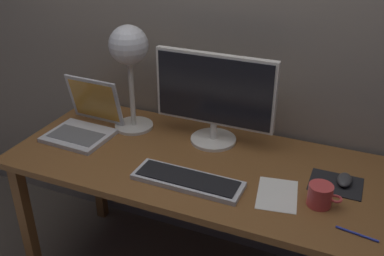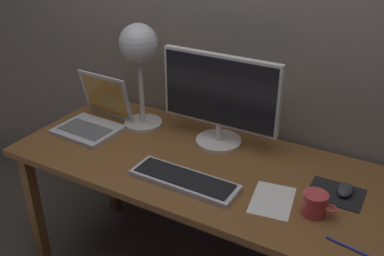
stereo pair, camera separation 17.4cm
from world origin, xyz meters
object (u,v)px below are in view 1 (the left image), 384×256
(coffee_mug, at_px, (320,195))
(pen, at_px, (357,234))
(desk_lamp, at_px, (129,54))
(mouse, at_px, (345,180))
(keyboard_main, at_px, (188,180))
(laptop, at_px, (86,119))
(monitor, at_px, (214,95))

(coffee_mug, xyz_separation_m, pen, (0.14, -0.12, -0.04))
(desk_lamp, height_order, mouse, desk_lamp)
(keyboard_main, distance_m, mouse, 0.61)
(laptop, xyz_separation_m, pen, (1.25, -0.26, -0.07))
(keyboard_main, relative_size, coffee_mug, 3.57)
(mouse, bearing_deg, laptop, -178.62)
(keyboard_main, xyz_separation_m, laptop, (-0.61, 0.20, 0.06))
(desk_lamp, height_order, pen, desk_lamp)
(coffee_mug, bearing_deg, laptop, 172.68)
(laptop, bearing_deg, monitor, 14.24)
(monitor, bearing_deg, mouse, -11.52)
(laptop, bearing_deg, keyboard_main, -18.39)
(laptop, height_order, desk_lamp, desk_lamp)
(keyboard_main, distance_m, laptop, 0.65)
(keyboard_main, bearing_deg, pen, -4.97)
(mouse, distance_m, pen, 0.30)
(laptop, distance_m, pen, 1.28)
(mouse, height_order, coffee_mug, coffee_mug)
(monitor, relative_size, mouse, 5.67)
(coffee_mug, bearing_deg, pen, -39.59)
(coffee_mug, distance_m, pen, 0.19)
(keyboard_main, xyz_separation_m, coffee_mug, (0.50, 0.06, 0.03))
(mouse, bearing_deg, coffee_mug, -112.13)
(monitor, xyz_separation_m, laptop, (-0.59, -0.15, -0.16))
(monitor, distance_m, laptop, 0.63)
(keyboard_main, bearing_deg, desk_lamp, 142.43)
(desk_lamp, bearing_deg, coffee_mug, -16.24)
(mouse, distance_m, coffee_mug, 0.19)
(coffee_mug, relative_size, pen, 0.88)
(monitor, bearing_deg, desk_lamp, -177.01)
(monitor, height_order, coffee_mug, monitor)
(monitor, distance_m, coffee_mug, 0.63)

